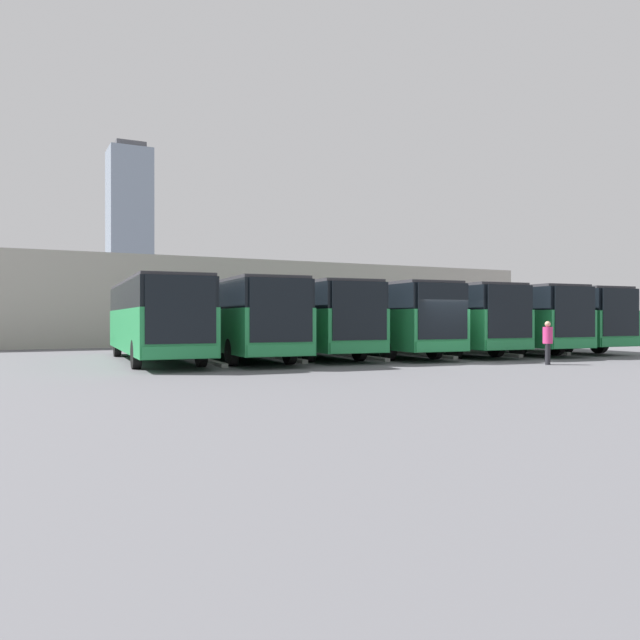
{
  "coord_description": "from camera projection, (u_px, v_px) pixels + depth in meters",
  "views": [
    {
      "loc": [
        15.53,
        19.74,
        1.77
      ],
      "look_at": [
        2.66,
        -6.13,
        1.69
      ],
      "focal_mm": 35.0,
      "sensor_mm": 36.0,
      "label": 1
    }
  ],
  "objects": [
    {
      "name": "curb_divider_5",
      "position": [
        209.0,
        361.0,
        24.58
      ],
      "size": [
        0.58,
        5.24,
        0.15
      ],
      "primitive_type": "cube",
      "rotation": [
        0.0,
        0.0,
        -0.06
      ],
      "color": "#9E9E99",
      "rests_on": "ground_plane"
    },
    {
      "name": "curb_divider_0",
      "position": [
        531.0,
        351.0,
        32.13
      ],
      "size": [
        0.58,
        5.24,
        0.15
      ],
      "primitive_type": "cube",
      "rotation": [
        0.0,
        0.0,
        -0.06
      ],
      "color": "#9E9E99",
      "rests_on": "ground_plane"
    },
    {
      "name": "curb_divider_1",
      "position": [
        484.0,
        353.0,
        30.28
      ],
      "size": [
        0.58,
        5.24,
        0.15
      ],
      "primitive_type": "cube",
      "rotation": [
        0.0,
        0.0,
        -0.06
      ],
      "color": "#9E9E99",
      "rests_on": "ground_plane"
    },
    {
      "name": "bus_0",
      "position": [
        529.0,
        317.0,
        34.51
      ],
      "size": [
        3.36,
        12.45,
        3.28
      ],
      "rotation": [
        0.0,
        0.0,
        -0.06
      ],
      "color": "#238447",
      "rests_on": "ground_plane"
    },
    {
      "name": "bus_2",
      "position": [
        429.0,
        317.0,
        31.43
      ],
      "size": [
        3.36,
        12.45,
        3.28
      ],
      "rotation": [
        0.0,
        0.0,
        -0.06
      ],
      "color": "#238447",
      "rests_on": "ground_plane"
    },
    {
      "name": "ground_plane",
      "position": [
        449.0,
        363.0,
        24.6
      ],
      "size": [
        600.0,
        600.0,
        0.0
      ],
      "primitive_type": "plane",
      "color": "#5B5B60"
    },
    {
      "name": "bus_4",
      "position": [
        301.0,
        317.0,
        28.97
      ],
      "size": [
        3.36,
        12.45,
        3.28
      ],
      "rotation": [
        0.0,
        0.0,
        -0.06
      ],
      "color": "#238447",
      "rests_on": "ground_plane"
    },
    {
      "name": "office_tower",
      "position": [
        129.0,
        235.0,
        238.32
      ],
      "size": [
        15.7,
        15.7,
        68.63
      ],
      "color": "#7F8EA3",
      "rests_on": "ground_plane"
    },
    {
      "name": "curb_divider_3",
      "position": [
        359.0,
        357.0,
        27.58
      ],
      "size": [
        0.58,
        5.24,
        0.15
      ],
      "primitive_type": "cube",
      "rotation": [
        0.0,
        0.0,
        -0.06
      ],
      "color": "#9E9E99",
      "rests_on": "ground_plane"
    },
    {
      "name": "bus_1",
      "position": [
        486.0,
        317.0,
        32.67
      ],
      "size": [
        3.36,
        12.45,
        3.28
      ],
      "rotation": [
        0.0,
        0.0,
        -0.06
      ],
      "color": "#238447",
      "rests_on": "ground_plane"
    },
    {
      "name": "curb_divider_4",
      "position": [
        283.0,
        358.0,
        26.58
      ],
      "size": [
        0.58,
        5.24,
        0.15
      ],
      "primitive_type": "cube",
      "rotation": [
        0.0,
        0.0,
        -0.06
      ],
      "color": "#9E9E99",
      "rests_on": "ground_plane"
    },
    {
      "name": "bus_5",
      "position": [
        235.0,
        317.0,
        26.96
      ],
      "size": [
        3.36,
        12.45,
        3.28
      ],
      "rotation": [
        0.0,
        0.0,
        -0.06
      ],
      "color": "#238447",
      "rests_on": "ground_plane"
    },
    {
      "name": "bus_6",
      "position": [
        154.0,
        317.0,
        25.63
      ],
      "size": [
        3.36,
        12.45,
        3.28
      ],
      "rotation": [
        0.0,
        0.0,
        -0.06
      ],
      "color": "#238447",
      "rests_on": "ground_plane"
    },
    {
      "name": "bus_3",
      "position": [
        371.0,
        317.0,
        29.96
      ],
      "size": [
        3.36,
        12.45,
        3.28
      ],
      "rotation": [
        0.0,
        0.0,
        -0.06
      ],
      "color": "#238447",
      "rests_on": "ground_plane"
    },
    {
      "name": "curb_divider_2",
      "position": [
        423.0,
        355.0,
        29.05
      ],
      "size": [
        0.58,
        5.24,
        0.15
      ],
      "primitive_type": "cube",
      "rotation": [
        0.0,
        0.0,
        -0.06
      ],
      "color": "#9E9E99",
      "rests_on": "ground_plane"
    },
    {
      "name": "station_building",
      "position": [
        247.0,
        303.0,
        45.66
      ],
      "size": [
        43.01,
        11.38,
        5.72
      ],
      "color": "#A8A399",
      "rests_on": "ground_plane"
    },
    {
      "name": "pedestrian",
      "position": [
        548.0,
        341.0,
        23.77
      ],
      "size": [
        0.52,
        0.52,
        1.66
      ],
      "rotation": [
        0.0,
        0.0,
        0.81
      ],
      "color": "black",
      "rests_on": "ground_plane"
    }
  ]
}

